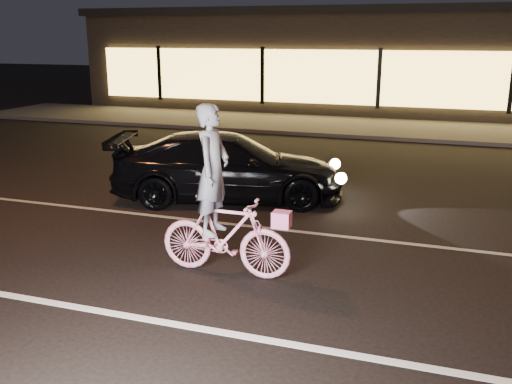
% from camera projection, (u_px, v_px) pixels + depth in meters
% --- Properties ---
extents(ground, '(90.00, 90.00, 0.00)m').
position_uv_depth(ground, '(240.00, 276.00, 7.78)').
color(ground, black).
rests_on(ground, ground).
extents(lane_stripe_near, '(60.00, 0.12, 0.01)m').
position_uv_depth(lane_stripe_near, '(195.00, 328.00, 6.41)').
color(lane_stripe_near, silver).
rests_on(lane_stripe_near, ground).
extents(lane_stripe_far, '(60.00, 0.10, 0.01)m').
position_uv_depth(lane_stripe_far, '(281.00, 230.00, 9.60)').
color(lane_stripe_far, gray).
rests_on(lane_stripe_far, ground).
extents(sidewalk, '(30.00, 4.00, 0.12)m').
position_uv_depth(sidewalk, '(370.00, 128.00, 19.63)').
color(sidewalk, '#383533').
rests_on(sidewalk, ground).
extents(storefront, '(25.40, 8.42, 4.20)m').
position_uv_depth(storefront, '(391.00, 58.00, 24.51)').
color(storefront, black).
rests_on(storefront, ground).
extents(cyclist, '(1.85, 0.64, 2.33)m').
position_uv_depth(cyclist, '(222.00, 216.00, 7.65)').
color(cyclist, '#FF3077').
rests_on(cyclist, ground).
extents(sedan, '(4.85, 3.02, 1.31)m').
position_uv_depth(sedan, '(228.00, 167.00, 11.22)').
color(sedan, black).
rests_on(sedan, ground).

